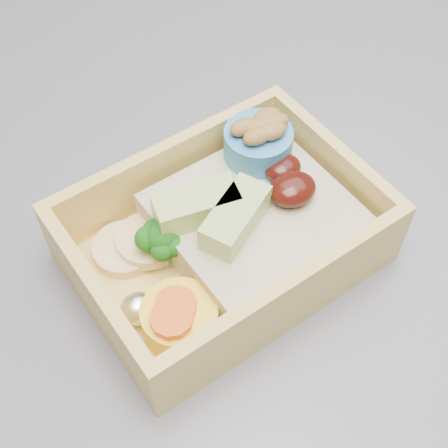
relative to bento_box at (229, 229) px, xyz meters
name	(u,v)px	position (x,y,z in m)	size (l,w,h in m)	color
bento_box	(229,229)	(0.00, 0.00, 0.00)	(0.21, 0.16, 0.07)	#E0BD5C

